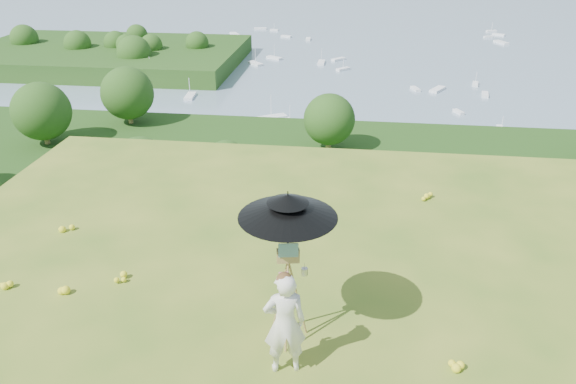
# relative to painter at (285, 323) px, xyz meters

# --- Properties ---
(ground) EXTENTS (14.00, 14.00, 0.00)m
(ground) POSITION_rel_painter_xyz_m (-0.11, 1.13, -0.76)
(ground) COLOR #476F1F
(ground) RESTS_ON ground
(forest_slope) EXTENTS (140.00, 56.00, 22.00)m
(forest_slope) POSITION_rel_painter_xyz_m (-0.11, 36.13, -29.76)
(forest_slope) COLOR #163B10
(forest_slope) RESTS_ON bay_water
(shoreline_tier) EXTENTS (170.00, 28.00, 8.00)m
(shoreline_tier) POSITION_rel_painter_xyz_m (-0.11, 76.13, -36.76)
(shoreline_tier) COLOR slate
(shoreline_tier) RESTS_ON bay_water
(bay_water) EXTENTS (700.00, 700.00, 0.00)m
(bay_water) POSITION_rel_painter_xyz_m (-0.11, 241.13, -34.76)
(bay_water) COLOR #728BA3
(bay_water) RESTS_ON ground
(peninsula) EXTENTS (90.00, 60.00, 12.00)m
(peninsula) POSITION_rel_painter_xyz_m (-75.11, 156.13, -29.76)
(peninsula) COLOR #163B10
(peninsula) RESTS_ON bay_water
(slope_trees) EXTENTS (110.00, 50.00, 6.00)m
(slope_trees) POSITION_rel_painter_xyz_m (-0.11, 36.13, -15.76)
(slope_trees) COLOR #2A5118
(slope_trees) RESTS_ON forest_slope
(harbor_town) EXTENTS (110.00, 22.00, 5.00)m
(harbor_town) POSITION_rel_painter_xyz_m (-0.11, 76.13, -30.26)
(harbor_town) COLOR silver
(harbor_town) RESTS_ON shoreline_tier
(moored_boats) EXTENTS (140.00, 140.00, 0.70)m
(moored_boats) POSITION_rel_painter_xyz_m (-12.61, 162.13, -34.41)
(moored_boats) COLOR white
(moored_boats) RESTS_ON bay_water
(wildflowers) EXTENTS (10.00, 10.50, 0.12)m
(wildflowers) POSITION_rel_painter_xyz_m (-0.11, 1.38, -0.70)
(wildflowers) COLOR yellow
(wildflowers) RESTS_ON ground
(painter) EXTENTS (0.62, 0.48, 1.51)m
(painter) POSITION_rel_painter_xyz_m (0.00, 0.00, 0.00)
(painter) COLOR white
(painter) RESTS_ON ground
(field_easel) EXTENTS (0.71, 0.71, 1.61)m
(field_easel) POSITION_rel_painter_xyz_m (-0.03, 0.61, 0.05)
(field_easel) COLOR olive
(field_easel) RESTS_ON ground
(sun_umbrella) EXTENTS (1.69, 1.69, 1.00)m
(sun_umbrella) POSITION_rel_painter_xyz_m (-0.04, 0.64, 1.07)
(sun_umbrella) COLOR black
(sun_umbrella) RESTS_ON field_easel
(painter_cap) EXTENTS (0.25, 0.28, 0.10)m
(painter_cap) POSITION_rel_painter_xyz_m (0.00, 0.00, 0.72)
(painter_cap) COLOR #DC7887
(painter_cap) RESTS_ON painter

